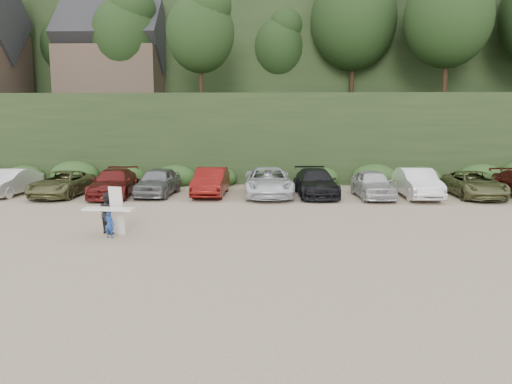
{
  "coord_description": "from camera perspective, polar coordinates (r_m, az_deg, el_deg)",
  "views": [
    {
      "loc": [
        1.36,
        -17.74,
        4.42
      ],
      "look_at": [
        0.56,
        3.0,
        1.3
      ],
      "focal_mm": 35.0,
      "sensor_mm": 36.0,
      "label": 1
    }
  ],
  "objects": [
    {
      "name": "adult_surfer",
      "position": [
        19.91,
        -16.49,
        -2.28
      ],
      "size": [
        1.23,
        0.97,
        1.86
      ],
      "color": "black",
      "rests_on": "ground"
    },
    {
      "name": "child_surfer",
      "position": [
        19.12,
        -16.45,
        -2.83
      ],
      "size": [
        1.91,
        0.69,
        1.12
      ],
      "color": "navy",
      "rests_on": "ground"
    },
    {
      "name": "ground",
      "position": [
        18.34,
        -2.13,
        -5.41
      ],
      "size": [
        120.0,
        120.0,
        0.0
      ],
      "primitive_type": "plane",
      "color": "tan",
      "rests_on": "ground"
    },
    {
      "name": "parked_cars",
      "position": [
        28.04,
        -0.28,
        1.04
      ],
      "size": [
        33.73,
        6.06,
        1.62
      ],
      "color": "#9FA0A4",
      "rests_on": "ground"
    },
    {
      "name": "hillside_backdrop",
      "position": [
        54.13,
        0.47,
        15.76
      ],
      "size": [
        90.0,
        41.5,
        28.0
      ],
      "color": "black",
      "rests_on": "ground"
    }
  ]
}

